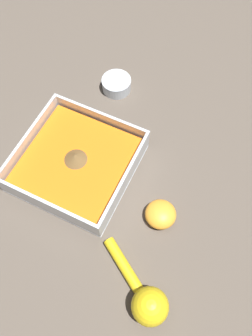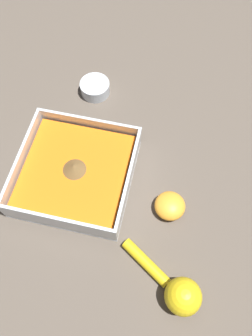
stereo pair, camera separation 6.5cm
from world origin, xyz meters
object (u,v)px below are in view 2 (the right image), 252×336
object	(u,v)px
lemon_squeezer	(177,291)
lemon_half	(170,206)
square_dish	(76,173)
spice_bowl	(95,88)

from	to	relation	value
lemon_squeezer	lemon_half	world-z (taller)	lemon_squeezer
square_dish	spice_bowl	bearing A→B (deg)	5.49
spice_bowl	lemon_squeezer	size ratio (longest dim) A/B	0.45
square_dish	lemon_squeezer	xyz separation A→B (m)	(-0.18, -0.23, 0.01)
spice_bowl	lemon_half	distance (m)	0.33
lemon_squeezer	lemon_half	bearing A→B (deg)	135.72
spice_bowl	lemon_half	size ratio (longest dim) A/B	1.14
square_dish	spice_bowl	world-z (taller)	square_dish
spice_bowl	lemon_half	xyz separation A→B (m)	(-0.25, -0.22, 0.00)
square_dish	lemon_squeezer	size ratio (longest dim) A/B	1.47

